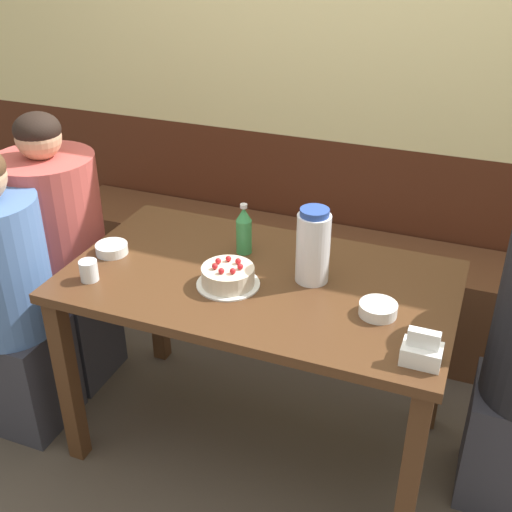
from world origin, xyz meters
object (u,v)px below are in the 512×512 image
bench_seat (321,284)px  water_pitcher (313,246)px  soju_bottle (244,230)px  person_pale_blue_shirt (6,301)px  bowl_soup_white (378,309)px  napkin_holder (422,351)px  birthday_cake (228,276)px  glass_water_tall (89,271)px  person_teal_shirt (59,255)px  bowl_rice_small (112,249)px

bench_seat → water_pitcher: size_ratio=10.17×
soju_bottle → person_pale_blue_shirt: person_pale_blue_shirt is taller
bench_seat → bowl_soup_white: bearing=-65.0°
water_pitcher → napkin_holder: 0.53m
napkin_holder → bowl_soup_white: bearing=130.4°
water_pitcher → birthday_cake: bearing=-151.6°
bowl_soup_white → glass_water_tall: bearing=-171.0°
birthday_cake → glass_water_tall: 0.47m
person_teal_shirt → napkin_holder: bearing=-13.4°
napkin_holder → bowl_soup_white: napkin_holder is taller
bowl_rice_small → person_teal_shirt: person_teal_shirt is taller
water_pitcher → bowl_rice_small: 0.74m
soju_bottle → bowl_rice_small: size_ratio=1.64×
bowl_rice_small → bowl_soup_white: bearing=-2.2°
napkin_holder → bowl_soup_white: size_ratio=0.93×
birthday_cake → water_pitcher: 0.30m
birthday_cake → bowl_rice_small: bearing=174.5°
bench_seat → soju_bottle: size_ratio=13.94×
glass_water_tall → person_teal_shirt: person_teal_shirt is taller
bench_seat → bowl_soup_white: (0.42, -0.90, 0.52)m
bowl_soup_white → bowl_rice_small: size_ratio=1.02×
bowl_soup_white → person_teal_shirt: size_ratio=0.10×
birthday_cake → person_pale_blue_shirt: size_ratio=0.18×
bench_seat → person_pale_blue_shirt: size_ratio=2.29×
glass_water_tall → bowl_soup_white: bearing=9.0°
bowl_rice_small → person_pale_blue_shirt: (-0.36, -0.19, -0.20)m
bench_seat → napkin_holder: 1.35m
bowl_soup_white → water_pitcher: bearing=153.6°
water_pitcher → glass_water_tall: 0.75m
birthday_cake → person_pale_blue_shirt: bearing=-170.4°
person_teal_shirt → bowl_rice_small: bearing=-20.3°
water_pitcher → bowl_soup_white: (0.25, -0.13, -0.11)m
bowl_soup_white → bowl_rice_small: bowl_soup_white is taller
napkin_holder → glass_water_tall: (-1.11, 0.04, -0.00)m
birthday_cake → glass_water_tall: bearing=-162.6°
person_teal_shirt → birthday_cake: bearing=-12.1°
bowl_soup_white → person_pale_blue_shirt: 1.36m
bench_seat → birthday_cake: 1.06m
bench_seat → glass_water_tall: size_ratio=37.28×
soju_bottle → napkin_holder: bearing=-30.4°
soju_bottle → bench_seat: bearing=80.4°
water_pitcher → soju_bottle: water_pitcher is taller
bench_seat → bowl_soup_white: size_ratio=22.39×
soju_bottle → glass_water_tall: bearing=-138.0°
soju_bottle → napkin_holder: size_ratio=1.73×
napkin_holder → birthday_cake: bearing=164.9°
water_pitcher → person_teal_shirt: 1.13m
bowl_soup_white → bowl_rice_small: (-0.98, 0.04, -0.00)m
person_teal_shirt → person_pale_blue_shirt: (0.00, -0.32, -0.03)m
birthday_cake → person_teal_shirt: person_teal_shirt is taller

